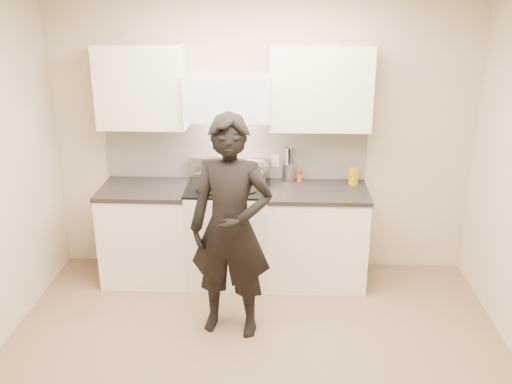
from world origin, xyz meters
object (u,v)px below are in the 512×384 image
stove (229,232)px  counter_right (316,235)px  person (231,228)px  utensil_crock (289,171)px  wok (250,170)px

stove → counter_right: stove is taller
person → utensil_crock: bearing=77.2°
counter_right → person: bearing=-129.5°
wok → person: bearing=-95.4°
stove → wok: bearing=35.9°
counter_right → person: person is taller
counter_right → wok: size_ratio=2.23×
wok → stove: bearing=-144.1°
counter_right → utensil_crock: 0.67m
counter_right → wok: (-0.63, 0.14, 0.59)m
counter_right → utensil_crock: (-0.27, 0.24, 0.56)m
person → wok: bearing=93.9°
stove → person: person is taller
stove → counter_right: (0.83, 0.00, -0.01)m
wok → person: 1.04m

